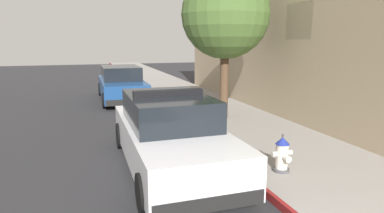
# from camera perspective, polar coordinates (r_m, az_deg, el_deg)

# --- Properties ---
(ground_plane) EXTENTS (31.29, 60.00, 0.20)m
(ground_plane) POSITION_cam_1_polar(r_m,az_deg,el_deg) (11.54, -24.48, -3.78)
(ground_plane) COLOR #2B2B2D
(sidewalk_pavement) EXTENTS (3.31, 60.00, 0.14)m
(sidewalk_pavement) POSITION_cam_1_polar(r_m,az_deg,el_deg) (12.30, 4.37, -1.09)
(sidewalk_pavement) COLOR gray
(sidewalk_pavement) RESTS_ON ground
(curb_painted_edge) EXTENTS (0.08, 60.00, 0.14)m
(curb_painted_edge) POSITION_cam_1_polar(r_m,az_deg,el_deg) (11.77, -3.30, -1.63)
(curb_painted_edge) COLOR maroon
(curb_painted_edge) RESTS_ON ground
(storefront_building) EXTENTS (6.57, 20.14, 6.33)m
(storefront_building) POSITION_cam_1_polar(r_m,az_deg,el_deg) (12.88, 29.68, 11.96)
(storefront_building) COLOR tan
(storefront_building) RESTS_ON ground
(police_cruiser) EXTENTS (1.94, 4.84, 1.68)m
(police_cruiser) POSITION_cam_1_polar(r_m,az_deg,el_deg) (7.08, -3.88, -4.69)
(police_cruiser) COLOR white
(police_cruiser) RESTS_ON ground
(parked_car_silver_ahead) EXTENTS (1.94, 4.84, 1.56)m
(parked_car_silver_ahead) POSITION_cam_1_polar(r_m,az_deg,el_deg) (15.59, -12.11, 3.79)
(parked_car_silver_ahead) COLOR navy
(parked_car_silver_ahead) RESTS_ON ground
(fire_hydrant) EXTENTS (0.44, 0.40, 0.76)m
(fire_hydrant) POSITION_cam_1_polar(r_m,az_deg,el_deg) (6.79, 15.31, -8.00)
(fire_hydrant) COLOR #4C4C51
(fire_hydrant) RESTS_ON sidewalk_pavement
(street_tree) EXTENTS (2.82, 2.82, 4.79)m
(street_tree) POSITION_cam_1_polar(r_m,az_deg,el_deg) (10.94, 5.78, 15.46)
(street_tree) COLOR brown
(street_tree) RESTS_ON sidewalk_pavement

